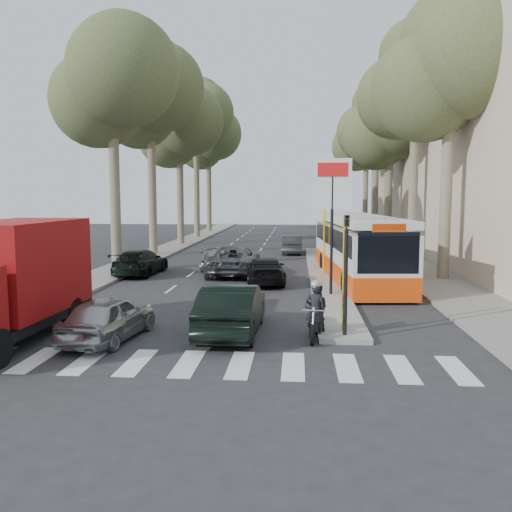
{
  "coord_description": "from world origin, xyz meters",
  "views": [
    {
      "loc": [
        1.87,
        -16.83,
        4.15
      ],
      "look_at": [
        0.15,
        5.73,
        1.6
      ],
      "focal_mm": 38.0,
      "sensor_mm": 36.0,
      "label": 1
    }
  ],
  "objects_px": {
    "motorcycle": "(316,311)",
    "red_truck": "(7,279)",
    "silver_hatchback": "(109,318)",
    "dark_hatchback": "(232,309)",
    "city_bus": "(358,246)"
  },
  "relations": [
    {
      "from": "silver_hatchback",
      "to": "dark_hatchback",
      "type": "bearing_deg",
      "value": -155.94
    },
    {
      "from": "dark_hatchback",
      "to": "city_bus",
      "type": "xyz_separation_m",
      "value": [
        4.86,
        10.58,
        0.92
      ]
    },
    {
      "from": "silver_hatchback",
      "to": "motorcycle",
      "type": "distance_m",
      "value": 5.98
    },
    {
      "from": "motorcycle",
      "to": "red_truck",
      "type": "bearing_deg",
      "value": -166.14
    },
    {
      "from": "city_bus",
      "to": "silver_hatchback",
      "type": "bearing_deg",
      "value": -130.15
    },
    {
      "from": "city_bus",
      "to": "motorcycle",
      "type": "bearing_deg",
      "value": -106.92
    },
    {
      "from": "red_truck",
      "to": "motorcycle",
      "type": "distance_m",
      "value": 8.84
    },
    {
      "from": "silver_hatchback",
      "to": "red_truck",
      "type": "bearing_deg",
      "value": 13.73
    },
    {
      "from": "city_bus",
      "to": "motorcycle",
      "type": "xyz_separation_m",
      "value": [
        -2.38,
        -10.8,
        -0.9
      ]
    },
    {
      "from": "silver_hatchback",
      "to": "red_truck",
      "type": "height_order",
      "value": "red_truck"
    },
    {
      "from": "red_truck",
      "to": "motorcycle",
      "type": "relative_size",
      "value": 3.2
    },
    {
      "from": "silver_hatchback",
      "to": "dark_hatchback",
      "type": "distance_m",
      "value": 3.58
    },
    {
      "from": "red_truck",
      "to": "city_bus",
      "type": "distance_m",
      "value": 16.25
    },
    {
      "from": "dark_hatchback",
      "to": "city_bus",
      "type": "bearing_deg",
      "value": -113.2
    },
    {
      "from": "silver_hatchback",
      "to": "red_truck",
      "type": "xyz_separation_m",
      "value": [
        -2.79,
        -0.29,
        1.15
      ]
    }
  ]
}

